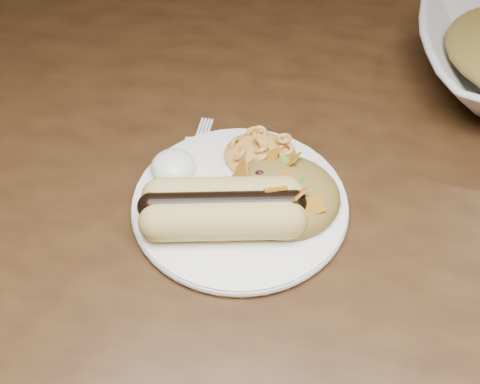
# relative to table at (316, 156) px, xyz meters

# --- Properties ---
(floor) EXTENTS (4.00, 4.00, 0.00)m
(floor) POSITION_rel_table_xyz_m (0.00, 0.00, -0.66)
(floor) COLOR black
(floor) RESTS_ON ground
(table) EXTENTS (1.60, 0.90, 0.75)m
(table) POSITION_rel_table_xyz_m (0.00, 0.00, 0.00)
(table) COLOR #412A14
(table) RESTS_ON floor
(plate) EXTENTS (0.23, 0.23, 0.01)m
(plate) POSITION_rel_table_xyz_m (-0.07, -0.18, 0.10)
(plate) COLOR white
(plate) RESTS_ON table
(hotdog) EXTENTS (0.13, 0.09, 0.03)m
(hotdog) POSITION_rel_table_xyz_m (-0.08, -0.21, 0.12)
(hotdog) COLOR #DDC26E
(hotdog) RESTS_ON plate
(mac_and_cheese) EXTENTS (0.09, 0.09, 0.03)m
(mac_and_cheese) POSITION_rel_table_xyz_m (-0.06, -0.12, 0.12)
(mac_and_cheese) COLOR #F09A4A
(mac_and_cheese) RESTS_ON plate
(sour_cream) EXTENTS (0.04, 0.04, 0.03)m
(sour_cream) POSITION_rel_table_xyz_m (-0.13, -0.16, 0.12)
(sour_cream) COLOR white
(sour_cream) RESTS_ON plate
(taco_salad) EXTENTS (0.11, 0.10, 0.05)m
(taco_salad) POSITION_rel_table_xyz_m (-0.03, -0.17, 0.12)
(taco_salad) COLOR #9E3D1E
(taco_salad) RESTS_ON plate
(fork) EXTENTS (0.05, 0.16, 0.00)m
(fork) POSITION_rel_table_xyz_m (-0.12, -0.15, 0.09)
(fork) COLOR white
(fork) RESTS_ON table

